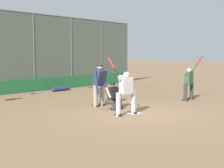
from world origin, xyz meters
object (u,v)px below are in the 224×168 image
object	(u,v)px
spare_bat_third_base_side	(96,87)
batter_at_plate	(126,92)
catcher_behind_plate	(114,95)
spare_bat_near_backstop	(38,93)
fielding_glove_on_dirt	(108,90)
spare_bat_by_padding	(12,99)
umpire_home	(100,84)
equipment_bag_dugout_side	(61,89)
batter_on_deck	(189,83)

from	to	relation	value
spare_bat_third_base_side	batter_at_plate	bearing A→B (deg)	-98.27
catcher_behind_plate	spare_bat_near_backstop	world-z (taller)	catcher_behind_plate
fielding_glove_on_dirt	batter_at_plate	bearing A→B (deg)	48.09
spare_bat_by_padding	catcher_behind_plate	bearing A→B (deg)	104.79
catcher_behind_plate	spare_bat_third_base_side	size ratio (longest dim) A/B	1.51
batter_at_plate	umpire_home	xyz separation A→B (m)	(-0.70, -2.04, 0.11)
catcher_behind_plate	equipment_bag_dugout_side	world-z (taller)	catcher_behind_plate
spare_bat_near_backstop	spare_bat_third_base_side	xyz separation A→B (m)	(-4.30, 0.33, -0.00)
equipment_bag_dugout_side	spare_bat_by_padding	bearing A→B (deg)	16.73
batter_at_plate	catcher_behind_plate	distance (m)	1.28
batter_at_plate	catcher_behind_plate	xyz separation A→B (m)	(-0.59, -1.11, -0.27)
umpire_home	batter_on_deck	distance (m)	4.61
spare_bat_by_padding	equipment_bag_dugout_side	world-z (taller)	equipment_bag_dugout_side
spare_bat_by_padding	spare_bat_third_base_side	size ratio (longest dim) A/B	1.17
umpire_home	batter_on_deck	xyz separation A→B (m)	(-4.20, 1.89, -0.12)
batter_on_deck	spare_bat_near_backstop	bearing A→B (deg)	109.95
spare_bat_near_backstop	spare_bat_by_padding	xyz separation A→B (m)	(2.33, 1.25, -0.00)
spare_bat_by_padding	equipment_bag_dugout_side	distance (m)	4.11
spare_bat_by_padding	fielding_glove_on_dirt	world-z (taller)	fielding_glove_on_dirt
spare_bat_near_backstop	spare_bat_by_padding	size ratio (longest dim) A/B	0.96
spare_bat_by_padding	batter_at_plate	bearing A→B (deg)	97.30
batter_on_deck	spare_bat_third_base_side	distance (m)	7.37
batter_at_plate	spare_bat_by_padding	bearing A→B (deg)	-71.39
batter_at_plate	fielding_glove_on_dirt	distance (m)	7.56
spare_bat_near_backstop	spare_bat_third_base_side	distance (m)	4.31
spare_bat_near_backstop	fielding_glove_on_dirt	world-z (taller)	fielding_glove_on_dirt
catcher_behind_plate	batter_on_deck	bearing A→B (deg)	165.90
catcher_behind_plate	spare_bat_third_base_side	distance (m)	8.19
batter_on_deck	equipment_bag_dugout_side	size ratio (longest dim) A/B	1.61
spare_bat_near_backstop	spare_bat_by_padding	world-z (taller)	same
catcher_behind_plate	batter_on_deck	distance (m)	4.43
umpire_home	fielding_glove_on_dirt	distance (m)	5.66
fielding_glove_on_dirt	spare_bat_by_padding	bearing A→B (deg)	-8.84
spare_bat_near_backstop	equipment_bag_dugout_side	xyz separation A→B (m)	(-1.61, 0.07, 0.10)
spare_bat_third_base_side	fielding_glove_on_dirt	world-z (taller)	fielding_glove_on_dirt
batter_at_plate	equipment_bag_dugout_side	xyz separation A→B (m)	(-3.07, -7.69, -0.72)
umpire_home	equipment_bag_dugout_side	xyz separation A→B (m)	(-2.36, -5.65, -0.83)
fielding_glove_on_dirt	catcher_behind_plate	bearing A→B (deg)	45.31
batter_at_plate	umpire_home	size ratio (longest dim) A/B	1.18
umpire_home	spare_bat_by_padding	distance (m)	4.82
spare_bat_third_base_side	batter_on_deck	bearing A→B (deg)	-67.21
batter_at_plate	fielding_glove_on_dirt	bearing A→B (deg)	-120.89
umpire_home	spare_bat_third_base_side	size ratio (longest dim) A/B	2.38
batter_at_plate	equipment_bag_dugout_side	size ratio (longest dim) A/B	1.58
spare_bat_by_padding	fielding_glove_on_dirt	size ratio (longest dim) A/B	2.61
catcher_behind_plate	spare_bat_third_base_side	world-z (taller)	catcher_behind_plate
batter_at_plate	spare_bat_by_padding	world-z (taller)	batter_at_plate
catcher_behind_plate	spare_bat_by_padding	xyz separation A→B (m)	(1.45, -5.40, -0.55)
batter_at_plate	equipment_bag_dugout_side	bearing A→B (deg)	-100.71
catcher_behind_plate	umpire_home	distance (m)	1.01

